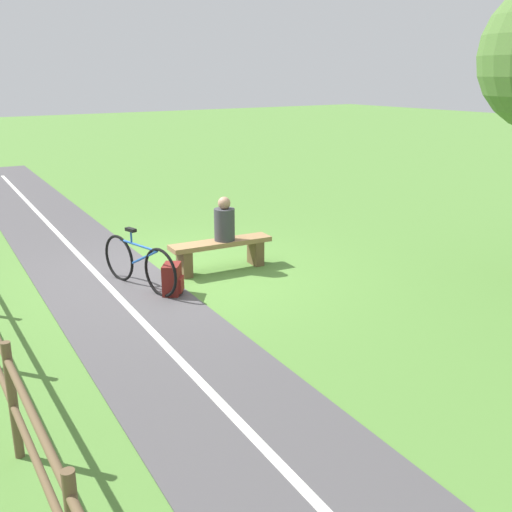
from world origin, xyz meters
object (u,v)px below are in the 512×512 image
Objects in this scene: bench at (221,250)px; person_seated at (224,222)px; bicycle at (139,264)px; backpack at (172,280)px.

bench is 2.43× the size of person_seated.
bench is 1.50m from bicycle.
backpack is at bearing 32.40° from bench.
person_seated is (-0.07, 0.01, 0.47)m from bench.
bench is 1.01× the size of bicycle.
backpack is (-0.29, 0.53, -0.16)m from bicycle.
person_seated is 1.54× the size of backpack.
bench is 0.48m from person_seated.
person_seated is 0.41× the size of bicycle.
bicycle is (1.49, 0.08, 0.04)m from bench.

